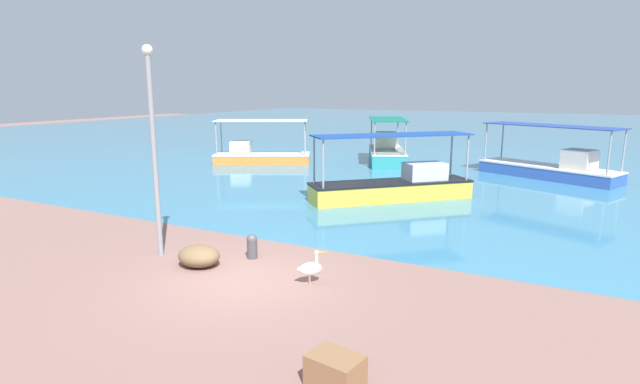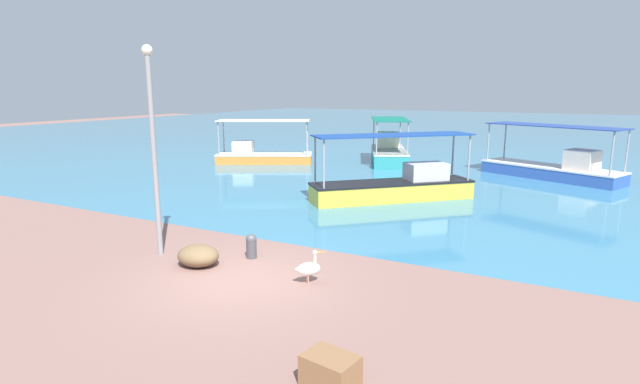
% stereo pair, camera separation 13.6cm
% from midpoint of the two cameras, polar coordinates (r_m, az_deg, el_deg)
% --- Properties ---
extents(ground, '(120.00, 120.00, 0.00)m').
position_cam_midpoint_polar(ground, '(12.27, -9.42, -9.93)').
color(ground, '#89635A').
extents(harbor_water, '(110.00, 90.00, 0.00)m').
position_cam_midpoint_polar(harbor_water, '(57.66, 20.59, 6.53)').
color(harbor_water, teal).
rests_on(harbor_water, ground).
extents(fishing_boat_center, '(6.02, 4.35, 2.62)m').
position_cam_midpoint_polar(fishing_boat_center, '(30.98, -7.07, 4.35)').
color(fishing_boat_center, orange).
rests_on(fishing_boat_center, harbor_water).
extents(fishing_boat_outer, '(5.92, 5.78, 2.69)m').
position_cam_midpoint_polar(fishing_boat_outer, '(20.68, 8.38, 0.82)').
color(fishing_boat_outer, gold).
rests_on(fishing_boat_outer, harbor_water).
extents(fishing_boat_near_left, '(4.10, 5.92, 2.70)m').
position_cam_midpoint_polar(fishing_boat_near_left, '(31.23, 7.48, 4.59)').
color(fishing_boat_near_left, teal).
rests_on(fishing_boat_near_left, harbor_water).
extents(fishing_boat_far_right, '(7.04, 4.55, 2.69)m').
position_cam_midpoint_polar(fishing_boat_far_right, '(27.95, 24.85, 2.63)').
color(fishing_boat_far_right, '#3459B0').
rests_on(fishing_boat_far_right, harbor_water).
extents(pelican, '(0.65, 0.65, 0.80)m').
position_cam_midpoint_polar(pelican, '(11.81, -1.43, -8.69)').
color(pelican, '#E0997A').
rests_on(pelican, ground).
extents(lamp_post, '(0.28, 0.28, 5.60)m').
position_cam_midpoint_polar(lamp_post, '(13.93, -18.77, 5.60)').
color(lamp_post, gray).
rests_on(lamp_post, ground).
extents(mooring_bollard, '(0.29, 0.29, 0.67)m').
position_cam_midpoint_polar(mooring_bollard, '(13.63, -8.05, -6.07)').
color(mooring_bollard, '#47474C').
rests_on(mooring_bollard, ground).
extents(net_pile, '(1.12, 0.96, 0.55)m').
position_cam_midpoint_polar(net_pile, '(13.33, -13.95, -7.10)').
color(net_pile, brown).
rests_on(net_pile, ground).
extents(cargo_crate, '(0.89, 0.71, 0.50)m').
position_cam_midpoint_polar(cargo_crate, '(8.13, 1.24, -19.76)').
color(cargo_crate, '#8B613E').
rests_on(cargo_crate, ground).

